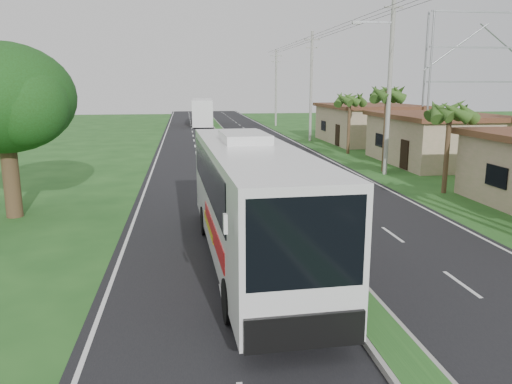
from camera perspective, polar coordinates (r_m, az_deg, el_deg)
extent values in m
plane|color=#204D1C|center=(14.64, 10.30, -11.12)|extent=(180.00, 180.00, 0.00)
cube|color=black|center=(33.52, -0.42, 2.31)|extent=(14.00, 160.00, 0.02)
cube|color=gray|center=(33.50, -0.42, 2.46)|extent=(1.20, 160.00, 0.17)
cube|color=#204D1C|center=(33.49, -0.42, 2.61)|extent=(0.95, 160.00, 0.02)
cube|color=silver|center=(33.31, -11.93, 1.97)|extent=(0.12, 160.00, 0.01)
cube|color=silver|center=(35.04, 10.52, 2.52)|extent=(0.12, 160.00, 0.01)
cube|color=tan|center=(39.51, 19.82, 5.54)|extent=(7.00, 10.00, 3.35)
cube|color=#54281D|center=(39.37, 20.01, 8.19)|extent=(7.60, 10.60, 0.32)
cube|color=tan|center=(52.24, 12.67, 7.48)|extent=(8.00, 11.00, 3.50)
cube|color=#54281D|center=(52.13, 12.77, 9.57)|extent=(8.60, 11.60, 0.32)
cylinder|color=#473321|center=(28.53, 20.99, 4.43)|extent=(0.26, 0.26, 4.60)
cylinder|color=#473321|center=(34.50, 14.55, 6.72)|extent=(0.26, 0.26, 5.40)
cylinder|color=#473321|center=(43.10, 10.57, 7.51)|extent=(0.26, 0.26, 4.80)
cylinder|color=#473321|center=(24.25, -26.24, 2.03)|extent=(0.70, 0.70, 4.00)
ellipsoid|color=#1A3D10|center=(23.97, -26.97, 9.57)|extent=(6.00, 6.00, 4.68)
sphere|color=#1A3D10|center=(22.67, -24.79, 8.94)|extent=(3.40, 3.40, 3.40)
cylinder|color=gray|center=(33.33, 15.04, 12.20)|extent=(0.28, 0.28, 12.00)
cube|color=gray|center=(33.65, 15.47, 19.70)|extent=(1.20, 0.10, 0.10)
cube|color=gray|center=(33.10, 13.37, 18.37)|extent=(2.40, 0.10, 0.10)
cylinder|color=gray|center=(52.35, 6.32, 11.82)|extent=(0.28, 0.28, 11.00)
cube|color=gray|center=(52.54, 6.44, 16.95)|extent=(1.60, 0.12, 0.12)
cube|color=gray|center=(52.47, 6.42, 16.08)|extent=(1.20, 0.10, 0.10)
cylinder|color=gray|center=(71.90, 2.30, 11.75)|extent=(0.28, 0.28, 10.50)
cube|color=gray|center=(72.01, 2.33, 15.30)|extent=(1.60, 0.12, 0.12)
cube|color=gray|center=(71.97, 2.32, 14.66)|extent=(1.20, 0.10, 0.10)
cylinder|color=gray|center=(47.35, 19.21, 11.81)|extent=(0.18, 0.18, 12.00)
cylinder|color=gray|center=(48.24, 18.66, 11.84)|extent=(0.18, 0.18, 12.00)
cube|color=gray|center=(50.23, 24.13, 11.42)|extent=(10.00, 0.14, 0.14)
cube|color=gray|center=(50.34, 24.43, 14.82)|extent=(10.00, 0.14, 0.14)
cube|color=gray|center=(50.62, 24.74, 18.20)|extent=(10.00, 0.14, 0.14)
cube|color=silver|center=(16.00, -0.58, -0.74)|extent=(3.17, 12.94, 3.37)
cube|color=black|center=(16.48, -0.97, 2.27)|extent=(3.12, 10.37, 1.35)
cube|color=black|center=(9.87, 5.69, -5.79)|extent=(2.41, 0.23, 1.89)
cube|color=red|center=(14.95, 0.25, -4.34)|extent=(2.94, 5.67, 0.59)
cube|color=yellow|center=(16.55, -0.77, -3.68)|extent=(2.85, 3.31, 0.27)
cube|color=silver|center=(16.96, -1.34, 6.28)|extent=(1.60, 2.62, 0.30)
cylinder|color=black|center=(12.52, -2.93, -12.30)|extent=(0.39, 1.13, 1.11)
cylinder|color=black|center=(13.02, 7.90, -11.42)|extent=(0.39, 1.13, 1.11)
cylinder|color=black|center=(19.56, -5.78, -3.27)|extent=(0.39, 1.13, 1.11)
cylinder|color=black|center=(19.88, 1.20, -2.96)|extent=(0.39, 1.13, 1.11)
cube|color=white|center=(73.44, -6.15, 9.11)|extent=(3.18, 12.76, 3.53)
cube|color=black|center=(73.95, -6.17, 9.95)|extent=(3.12, 9.46, 1.20)
cube|color=orange|center=(72.38, -6.13, 8.54)|extent=(3.01, 6.15, 0.39)
cylinder|color=black|center=(68.32, -7.14, 7.69)|extent=(0.37, 1.07, 1.06)
cylinder|color=black|center=(68.32, -5.08, 7.73)|extent=(0.37, 1.07, 1.06)
cylinder|color=black|center=(78.21, -7.03, 8.24)|extent=(0.37, 1.07, 1.06)
cylinder|color=black|center=(78.22, -5.24, 8.28)|extent=(0.37, 1.07, 1.06)
imported|color=black|center=(24.74, 0.01, 0.08)|extent=(1.94, 0.89, 1.13)
imported|color=maroon|center=(24.56, 0.01, 2.20)|extent=(0.76, 0.58, 1.88)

